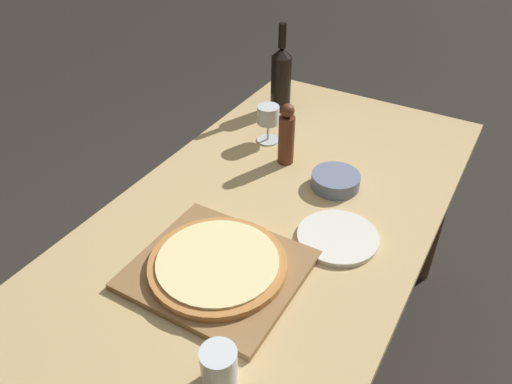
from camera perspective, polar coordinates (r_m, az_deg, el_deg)
ground_plane at (r=1.94m, az=0.93°, el=-20.13°), size 12.00×12.00×0.00m
dining_table at (r=1.44m, az=1.19°, el=-5.60°), size 0.84×1.69×0.75m
cutting_board at (r=1.22m, az=-4.48°, el=-8.80°), size 0.39×0.35×0.02m
pizza at (r=1.21m, az=-4.53°, el=-8.12°), size 0.33×0.33×0.02m
wine_bottle at (r=1.87m, az=2.88°, el=12.98°), size 0.07×0.07×0.32m
pepper_mill at (r=1.56m, az=3.50°, el=6.48°), size 0.05×0.05×0.20m
wine_glass at (r=1.67m, az=1.40°, el=8.57°), size 0.08×0.08×0.13m
small_bowl at (r=1.50m, az=9.07°, el=1.29°), size 0.14×0.14×0.04m
drinking_tumbler at (r=1.00m, az=-4.24°, el=-19.44°), size 0.07×0.07×0.10m
dinner_plate at (r=1.32m, az=9.33°, el=-5.12°), size 0.21×0.21×0.01m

